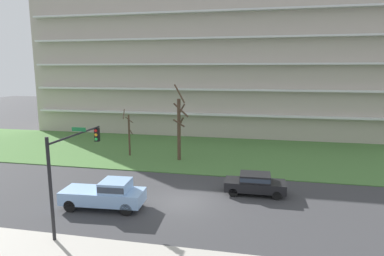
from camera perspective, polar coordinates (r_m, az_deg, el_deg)
name	(u,v)px	position (r m, az deg, el deg)	size (l,w,h in m)	color
ground	(182,202)	(23.35, -1.67, -12.76)	(160.00, 160.00, 0.00)	#38383A
grass_lawn_strip	(211,152)	(36.43, 3.36, -4.28)	(80.00, 16.00, 0.08)	#477238
apartment_building	(225,65)	(48.61, 5.77, 10.90)	(54.65, 11.76, 19.60)	#B2A899
tree_far_left	(129,134)	(35.16, -10.91, -1.00)	(1.20, 1.02, 5.00)	#4C3828
tree_left	(179,126)	(32.61, -2.24, 0.34)	(1.55, 1.75, 7.74)	#4C3828
sedan_black_near_left	(255,183)	(24.84, 10.91, -9.37)	(4.41, 1.83, 1.57)	black
pickup_blue_center_left	(106,194)	(22.74, -14.67, -10.99)	(5.51, 2.31, 1.95)	#8CB2E0
traffic_signal_mast	(71,160)	(20.03, -20.35, -5.30)	(0.90, 5.61, 5.73)	black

